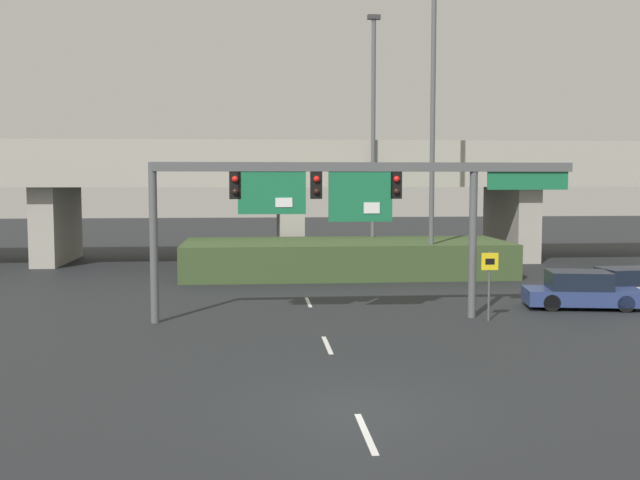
# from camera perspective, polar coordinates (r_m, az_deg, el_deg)

# --- Properties ---
(ground_plane) EXTENTS (160.00, 160.00, 0.00)m
(ground_plane) POSITION_cam_1_polar(r_m,az_deg,el_deg) (16.75, 2.64, -12.60)
(ground_plane) COLOR black
(lane_markings) EXTENTS (0.14, 33.64, 0.01)m
(lane_markings) POSITION_cam_1_polar(r_m,az_deg,el_deg) (30.27, -0.89, -4.76)
(lane_markings) COLOR silver
(lane_markings) RESTS_ON ground
(signal_gantry) EXTENTS (14.88, 0.44, 5.54)m
(signal_gantry) POSITION_cam_1_polar(r_m,az_deg,el_deg) (26.13, 2.05, 3.60)
(signal_gantry) COLOR #515456
(signal_gantry) RESTS_ON ground
(speed_limit_sign) EXTENTS (0.60, 0.11, 2.45)m
(speed_limit_sign) POSITION_cam_1_polar(r_m,az_deg,el_deg) (26.76, 12.78, -2.67)
(speed_limit_sign) COLOR #4C4C4C
(speed_limit_sign) RESTS_ON ground
(highway_light_pole_near) EXTENTS (0.70, 0.36, 13.83)m
(highway_light_pole_near) POSITION_cam_1_polar(r_m,az_deg,el_deg) (41.58, 4.07, 7.89)
(highway_light_pole_near) COLOR #515456
(highway_light_pole_near) RESTS_ON ground
(highway_light_pole_far) EXTENTS (0.70, 0.36, 15.44)m
(highway_light_pole_far) POSITION_cam_1_polar(r_m,az_deg,el_deg) (37.07, 8.59, 9.48)
(highway_light_pole_far) COLOR #515456
(highway_light_pole_far) RESTS_ON ground
(overpass_bridge) EXTENTS (48.89, 8.51, 7.11)m
(overpass_bridge) POSITION_cam_1_polar(r_m,az_deg,el_deg) (45.51, -2.33, 4.63)
(overpass_bridge) COLOR #A39E93
(overpass_bridge) RESTS_ON ground
(grass_embankment) EXTENTS (16.60, 6.29, 1.76)m
(grass_embankment) POSITION_cam_1_polar(r_m,az_deg,el_deg) (38.78, 1.96, -1.37)
(grass_embankment) COLOR #384C28
(grass_embankment) RESTS_ON ground
(parked_sedan_near_right) EXTENTS (4.61, 2.58, 1.43)m
(parked_sedan_near_right) POSITION_cam_1_polar(r_m,az_deg,el_deg) (30.55, 19.29, -3.69)
(parked_sedan_near_right) COLOR navy
(parked_sedan_near_right) RESTS_ON ground
(parked_sedan_mid_right) EXTENTS (4.70, 2.20, 1.36)m
(parked_sedan_mid_right) POSITION_cam_1_polar(r_m,az_deg,el_deg) (32.96, 22.74, -3.24)
(parked_sedan_mid_right) COLOR silver
(parked_sedan_mid_right) RESTS_ON ground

